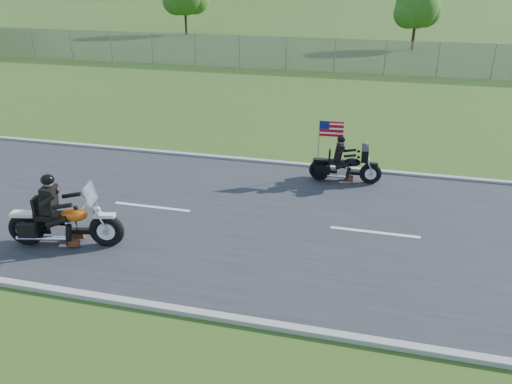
# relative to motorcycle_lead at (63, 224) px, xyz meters

# --- Properties ---
(ground) EXTENTS (420.00, 420.00, 0.00)m
(ground) POSITION_rel_motorcycle_lead_xyz_m (3.14, 2.32, -0.58)
(ground) COLOR #2C4816
(ground) RESTS_ON ground
(road) EXTENTS (120.00, 8.00, 0.04)m
(road) POSITION_rel_motorcycle_lead_xyz_m (3.14, 2.32, -0.56)
(road) COLOR #28282B
(road) RESTS_ON ground
(curb_north) EXTENTS (120.00, 0.18, 0.12)m
(curb_north) POSITION_rel_motorcycle_lead_xyz_m (3.14, 6.37, -0.53)
(curb_north) COLOR #9E9B93
(curb_north) RESTS_ON ground
(curb_south) EXTENTS (120.00, 0.18, 0.12)m
(curb_south) POSITION_rel_motorcycle_lead_xyz_m (3.14, -1.73, -0.53)
(curb_south) COLOR #9E9B93
(curb_south) RESTS_ON ground
(fence) EXTENTS (60.00, 0.03, 2.00)m
(fence) POSITION_rel_motorcycle_lead_xyz_m (-1.86, 22.32, 0.42)
(fence) COLOR gray
(fence) RESTS_ON ground
(tree_fence_near) EXTENTS (3.52, 3.28, 4.75)m
(tree_fence_near) POSITION_rel_motorcycle_lead_xyz_m (9.18, 32.35, 2.39)
(tree_fence_near) COLOR #382316
(tree_fence_near) RESTS_ON ground
(motorcycle_lead) EXTENTS (2.74, 1.04, 1.86)m
(motorcycle_lead) POSITION_rel_motorcycle_lead_xyz_m (0.00, 0.00, 0.00)
(motorcycle_lead) COLOR black
(motorcycle_lead) RESTS_ON ground
(motorcycle_follow) EXTENTS (2.20, 0.73, 1.84)m
(motorcycle_follow) POSITION_rel_motorcycle_lead_xyz_m (6.13, 5.39, -0.07)
(motorcycle_follow) COLOR black
(motorcycle_follow) RESTS_ON ground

